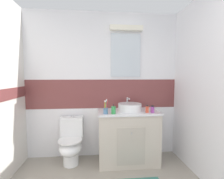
# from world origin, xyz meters

# --- Properties ---
(wall_back_tiled) EXTENTS (3.20, 0.20, 2.50)m
(wall_back_tiled) POSITION_xyz_m (0.01, 2.45, 1.26)
(wall_back_tiled) COLOR white
(wall_back_tiled) RESTS_ON ground_plane
(vanity_cabinet) EXTENTS (0.96, 0.55, 0.85)m
(vanity_cabinet) POSITION_xyz_m (0.40, 2.14, 0.43)
(vanity_cabinet) COLOR beige
(vanity_cabinet) RESTS_ON ground_plane
(sink_basin) EXTENTS (0.38, 0.42, 0.19)m
(sink_basin) POSITION_xyz_m (0.43, 2.16, 0.91)
(sink_basin) COLOR white
(sink_basin) RESTS_ON vanity_cabinet
(toilet) EXTENTS (0.37, 0.50, 0.75)m
(toilet) POSITION_xyz_m (-0.52, 2.15, 0.35)
(toilet) COLOR white
(toilet) RESTS_ON ground_plane
(toothbrush_cup) EXTENTS (0.07, 0.07, 0.22)m
(toothbrush_cup) POSITION_xyz_m (0.02, 1.96, 0.91)
(toothbrush_cup) COLOR #4C7299
(toothbrush_cup) RESTS_ON vanity_cabinet
(soap_dispenser) EXTENTS (0.07, 0.07, 0.15)m
(soap_dispenser) POSITION_xyz_m (0.14, 1.95, 0.91)
(soap_dispenser) COLOR green
(soap_dispenser) RESTS_ON vanity_cabinet
(lotion_bottle_short) EXTENTS (0.06, 0.06, 0.11)m
(lotion_bottle_short) POSITION_xyz_m (0.75, 1.97, 0.90)
(lotion_bottle_short) COLOR #993F99
(lotion_bottle_short) RESTS_ON vanity_cabinet
(perfume_flask_small) EXTENTS (0.04, 0.03, 0.12)m
(perfume_flask_small) POSITION_xyz_m (0.66, 1.97, 0.91)
(perfume_flask_small) COLOR #D84C33
(perfume_flask_small) RESTS_ON vanity_cabinet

